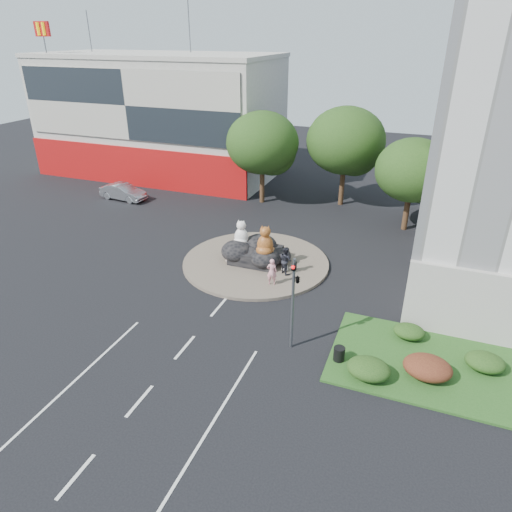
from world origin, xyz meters
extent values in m
plane|color=black|center=(0.00, 0.00, 0.00)|extent=(120.00, 120.00, 0.00)
cylinder|color=brown|center=(0.00, 10.00, 0.10)|extent=(10.00, 10.00, 0.20)
cube|color=beige|center=(-18.00, 28.00, 6.00)|extent=(25.00, 12.00, 12.00)
cube|color=#A50F0F|center=(-18.00, 21.95, 2.00)|extent=(25.00, 0.30, 4.00)
cube|color=#B2AD9E|center=(-18.00, 21.90, 8.00)|extent=(24.00, 0.15, 6.50)
cube|color=beige|center=(-18.00, 28.00, 12.20)|extent=(25.20, 12.20, 0.40)
cylinder|color=#595B60|center=(-26.00, 28.00, 14.40)|extent=(0.10, 0.10, 4.00)
cylinder|color=#595B60|center=(-15.00, 30.00, 14.90)|extent=(0.10, 0.10, 5.00)
cube|color=#A50F0F|center=(-28.50, 24.00, 14.60)|extent=(1.80, 0.25, 1.40)
cube|color=#1B4617|center=(12.00, 3.00, 0.06)|extent=(10.00, 6.00, 0.12)
cylinder|color=#382314|center=(-4.00, 22.00, 1.87)|extent=(0.44, 0.44, 3.74)
ellipsoid|color=#173811|center=(-4.00, 22.00, 5.53)|extent=(6.46, 6.46, 5.49)
sphere|color=#173811|center=(-3.20, 22.50, 4.68)|extent=(4.25, 4.25, 4.25)
sphere|color=#173811|center=(-4.70, 21.70, 4.93)|extent=(3.74, 3.74, 3.74)
cylinder|color=#382314|center=(3.00, 24.00, 1.98)|extent=(0.44, 0.44, 3.96)
ellipsoid|color=#173811|center=(3.00, 24.00, 5.85)|extent=(6.84, 6.84, 5.81)
sphere|color=#173811|center=(3.80, 24.50, 4.95)|extent=(4.50, 4.50, 4.50)
sphere|color=#173811|center=(2.30, 23.70, 5.22)|extent=(3.96, 3.96, 3.96)
cylinder|color=#382314|center=(9.00, 20.00, 1.65)|extent=(0.44, 0.44, 3.30)
ellipsoid|color=#173811|center=(9.00, 20.00, 4.88)|extent=(5.70, 5.70, 4.84)
sphere|color=#173811|center=(9.80, 20.50, 4.12)|extent=(3.75, 3.75, 3.75)
sphere|color=#173811|center=(8.30, 19.70, 4.35)|extent=(3.30, 3.30, 3.30)
ellipsoid|color=#173811|center=(9.00, 1.00, 0.57)|extent=(2.00, 1.60, 0.90)
ellipsoid|color=#441912|center=(11.50, 2.00, 0.61)|extent=(2.20, 1.76, 0.99)
ellipsoid|color=#173811|center=(14.00, 3.50, 0.53)|extent=(1.80, 1.44, 0.81)
ellipsoid|color=#173811|center=(10.50, 4.80, 0.48)|extent=(1.60, 1.28, 0.72)
cylinder|color=#595B60|center=(5.00, 2.00, 2.50)|extent=(0.14, 0.14, 5.00)
imported|color=black|center=(5.00, 2.00, 4.20)|extent=(0.21, 0.26, 1.30)
imported|color=black|center=(5.20, 2.00, 4.00)|extent=(0.26, 1.24, 0.50)
sphere|color=red|center=(5.00, 1.82, 4.65)|extent=(0.18, 0.18, 0.18)
cylinder|color=#595B60|center=(13.00, 8.00, 4.00)|extent=(0.18, 0.18, 8.00)
cylinder|color=#595B60|center=(12.00, 8.00, 8.00)|extent=(2.00, 0.12, 0.12)
cube|color=silver|center=(11.00, 8.00, 7.90)|extent=(0.50, 0.22, 0.12)
imported|color=pink|center=(2.08, 7.36, 1.08)|extent=(0.73, 0.59, 1.75)
imported|color=black|center=(2.43, 9.07, 1.13)|extent=(1.14, 1.11, 1.85)
imported|color=#A0A2A8|center=(-16.51, 17.92, 0.75)|extent=(4.70, 2.00, 1.51)
cylinder|color=black|center=(7.50, 1.71, 0.47)|extent=(0.67, 0.67, 0.71)
camera|label=1|loc=(10.08, -16.11, 14.40)|focal=32.00mm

